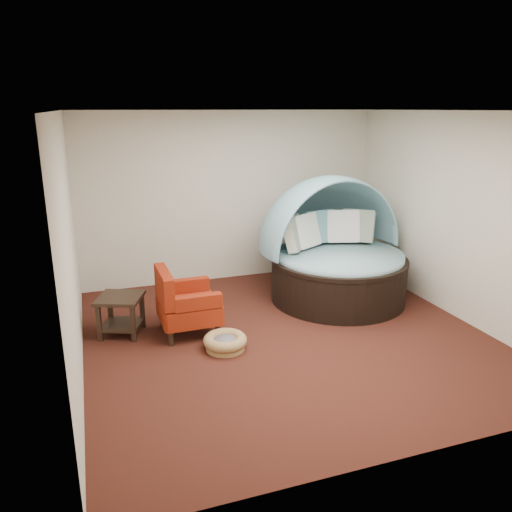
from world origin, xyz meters
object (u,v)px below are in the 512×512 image
object	(u,v)px
pet_basket	(225,342)
red_armchair	(184,304)
side_table	(121,310)
canopy_daybed	(335,243)

from	to	relation	value
pet_basket	red_armchair	distance (m)	0.79
red_armchair	side_table	distance (m)	0.82
pet_basket	red_armchair	world-z (taller)	red_armchair
pet_basket	side_table	xyz separation A→B (m)	(-1.15, 0.86, 0.24)
side_table	canopy_daybed	bearing A→B (deg)	5.59
red_armchair	side_table	world-z (taller)	red_armchair
canopy_daybed	pet_basket	size ratio (longest dim) A/B	3.99
canopy_daybed	side_table	world-z (taller)	canopy_daybed
canopy_daybed	side_table	distance (m)	3.27
canopy_daybed	red_armchair	world-z (taller)	canopy_daybed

